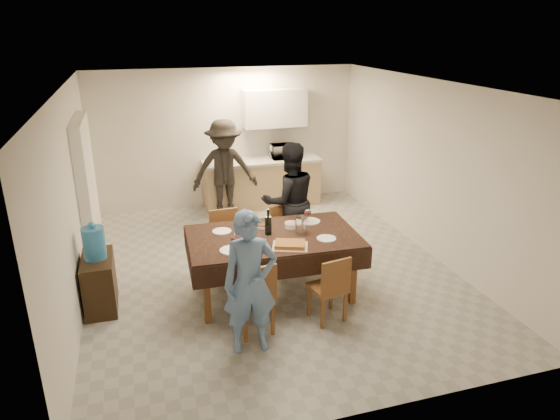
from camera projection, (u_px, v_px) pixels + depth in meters
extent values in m
cube|color=#A0A09C|center=(270.00, 269.00, 7.22)|extent=(5.00, 6.00, 0.02)
cube|color=white|center=(268.00, 85.00, 6.32)|extent=(5.00, 6.00, 0.02)
cube|color=silver|center=(227.00, 138.00, 9.46)|extent=(5.00, 0.02, 2.60)
cube|color=silver|center=(367.00, 288.00, 4.08)|extent=(5.00, 0.02, 2.60)
cube|color=silver|center=(72.00, 201.00, 6.10)|extent=(0.02, 6.00, 2.60)
cube|color=silver|center=(430.00, 169.00, 7.44)|extent=(0.02, 6.00, 2.60)
cube|color=white|center=(88.00, 190.00, 7.28)|extent=(0.15, 1.40, 2.10)
cube|color=tan|center=(262.00, 184.00, 9.64)|extent=(2.20, 0.60, 0.86)
cube|color=#B3B3AE|center=(262.00, 161.00, 9.48)|extent=(2.24, 0.64, 0.05)
cube|color=silver|center=(275.00, 108.00, 9.35)|extent=(1.20, 0.34, 0.70)
cube|color=black|center=(273.00, 237.00, 6.28)|extent=(2.18, 1.33, 0.04)
cube|color=brown|center=(273.00, 267.00, 6.43)|extent=(0.08, 0.08, 0.79)
cube|color=brown|center=(253.00, 297.00, 5.62)|extent=(0.47, 0.47, 0.05)
cube|color=brown|center=(257.00, 286.00, 5.37)|extent=(0.41, 0.10, 0.44)
cube|color=brown|center=(328.00, 288.00, 5.87)|extent=(0.45, 0.45, 0.05)
cube|color=brown|center=(334.00, 277.00, 5.63)|extent=(0.39, 0.10, 0.41)
cube|color=brown|center=(228.00, 244.00, 6.97)|extent=(0.44, 0.44, 0.05)
cube|color=brown|center=(230.00, 233.00, 6.71)|extent=(0.41, 0.07, 0.44)
cube|color=brown|center=(289.00, 237.00, 7.21)|extent=(0.52, 0.52, 0.05)
cube|color=brown|center=(293.00, 227.00, 6.96)|extent=(0.39, 0.18, 0.43)
cube|color=black|center=(100.00, 283.00, 6.14)|extent=(0.36, 0.73, 0.67)
cylinder|color=#398FD1|center=(94.00, 243.00, 5.95)|extent=(0.26, 0.26, 0.39)
cylinder|color=white|center=(301.00, 226.00, 6.29)|extent=(0.14, 0.14, 0.22)
cube|color=#B57635|center=(290.00, 244.00, 5.95)|extent=(0.50, 0.44, 0.05)
cylinder|color=white|center=(291.00, 225.00, 6.51)|extent=(0.18, 0.18, 0.07)
cylinder|color=white|center=(264.00, 227.00, 6.51)|extent=(0.18, 0.18, 0.03)
cylinder|color=white|center=(231.00, 250.00, 5.84)|extent=(0.27, 0.27, 0.02)
cylinder|color=white|center=(326.00, 238.00, 6.17)|extent=(0.24, 0.24, 0.01)
cylinder|color=white|center=(222.00, 231.00, 6.38)|extent=(0.24, 0.24, 0.01)
cylinder|color=white|center=(310.00, 221.00, 6.70)|extent=(0.27, 0.27, 0.02)
imported|color=silver|center=(284.00, 151.00, 9.54)|extent=(0.49, 0.33, 0.27)
imported|color=#5F82B6|center=(250.00, 283.00, 5.20)|extent=(0.60, 0.41, 1.59)
imported|color=black|center=(289.00, 201.00, 7.35)|extent=(0.88, 0.70, 1.75)
imported|color=black|center=(225.00, 170.00, 8.86)|extent=(1.16, 0.67, 1.80)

